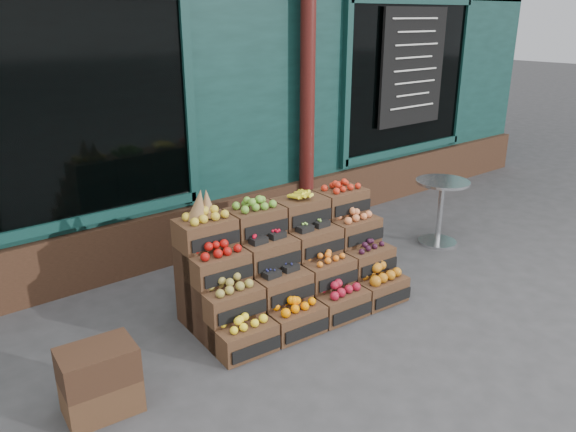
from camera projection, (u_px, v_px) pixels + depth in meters
ground at (354, 320)px, 5.05m from camera, size 60.00×60.00×0.00m
shop_facade at (103, 30)px, 7.97m from camera, size 12.00×6.24×4.80m
crate_display at (291, 269)px, 5.18m from camera, size 2.05×1.11×1.24m
spare_crates at (100, 380)px, 3.82m from camera, size 0.53×0.39×0.50m
bistro_table at (441, 205)px, 6.60m from camera, size 0.62×0.62×0.78m
shopkeeper at (96, 174)px, 6.23m from camera, size 0.78×0.63×1.85m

